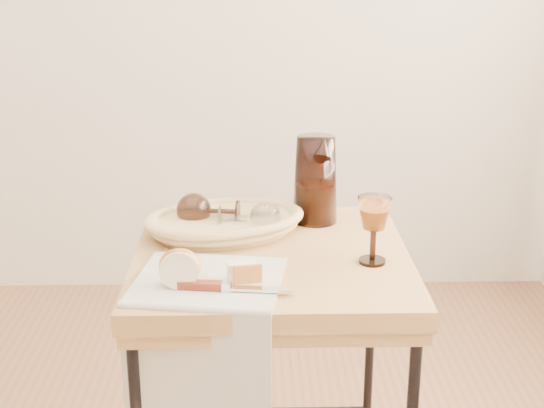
{
  "coord_description": "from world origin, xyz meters",
  "views": [
    {
      "loc": [
        0.54,
        -1.32,
        1.42
      ],
      "look_at": [
        0.58,
        0.25,
        0.89
      ],
      "focal_mm": 51.17,
      "sensor_mm": 36.0,
      "label": 1
    }
  ],
  "objects_px": {
    "tea_towel": "(208,281)",
    "table_knife": "(231,286)",
    "wine_goblet": "(374,230)",
    "apple_half": "(180,267)",
    "side_table": "(272,403)",
    "bread_basket": "(225,225)",
    "goblet_lying_a": "(212,211)",
    "goblet_lying_b": "(246,218)",
    "pitcher": "(315,179)"
  },
  "relations": [
    {
      "from": "goblet_lying_a",
      "to": "side_table",
      "type": "bearing_deg",
      "value": 144.87
    },
    {
      "from": "goblet_lying_b",
      "to": "table_knife",
      "type": "bearing_deg",
      "value": -95.28
    },
    {
      "from": "wine_goblet",
      "to": "table_knife",
      "type": "xyz_separation_m",
      "value": [
        -0.3,
        -0.15,
        -0.06
      ]
    },
    {
      "from": "tea_towel",
      "to": "goblet_lying_b",
      "type": "bearing_deg",
      "value": 82.08
    },
    {
      "from": "wine_goblet",
      "to": "apple_half",
      "type": "height_order",
      "value": "wine_goblet"
    },
    {
      "from": "tea_towel",
      "to": "wine_goblet",
      "type": "xyz_separation_m",
      "value": [
        0.35,
        0.09,
        0.07
      ]
    },
    {
      "from": "bread_basket",
      "to": "goblet_lying_b",
      "type": "xyz_separation_m",
      "value": [
        0.05,
        -0.02,
        0.02
      ]
    },
    {
      "from": "bread_basket",
      "to": "apple_half",
      "type": "xyz_separation_m",
      "value": [
        -0.08,
        -0.3,
        0.02
      ]
    },
    {
      "from": "wine_goblet",
      "to": "table_knife",
      "type": "height_order",
      "value": "wine_goblet"
    },
    {
      "from": "apple_half",
      "to": "table_knife",
      "type": "relative_size",
      "value": 0.38
    },
    {
      "from": "goblet_lying_b",
      "to": "pitcher",
      "type": "relative_size",
      "value": 0.47
    },
    {
      "from": "goblet_lying_a",
      "to": "goblet_lying_b",
      "type": "relative_size",
      "value": 1.13
    },
    {
      "from": "tea_towel",
      "to": "wine_goblet",
      "type": "height_order",
      "value": "wine_goblet"
    },
    {
      "from": "bread_basket",
      "to": "goblet_lying_a",
      "type": "bearing_deg",
      "value": 137.23
    },
    {
      "from": "tea_towel",
      "to": "table_knife",
      "type": "xyz_separation_m",
      "value": [
        0.05,
        -0.05,
        0.01
      ]
    },
    {
      "from": "bread_basket",
      "to": "table_knife",
      "type": "relative_size",
      "value": 1.5
    },
    {
      "from": "goblet_lying_a",
      "to": "pitcher",
      "type": "xyz_separation_m",
      "value": [
        0.25,
        0.08,
        0.05
      ]
    },
    {
      "from": "side_table",
      "to": "goblet_lying_b",
      "type": "height_order",
      "value": "goblet_lying_b"
    },
    {
      "from": "tea_towel",
      "to": "wine_goblet",
      "type": "bearing_deg",
      "value": 23.6
    },
    {
      "from": "side_table",
      "to": "goblet_lying_a",
      "type": "bearing_deg",
      "value": 136.66
    },
    {
      "from": "tea_towel",
      "to": "goblet_lying_b",
      "type": "distance_m",
      "value": 0.27
    },
    {
      "from": "bread_basket",
      "to": "table_knife",
      "type": "height_order",
      "value": "bread_basket"
    },
    {
      "from": "wine_goblet",
      "to": "table_knife",
      "type": "bearing_deg",
      "value": -153.86
    },
    {
      "from": "wine_goblet",
      "to": "goblet_lying_b",
      "type": "bearing_deg",
      "value": 149.94
    },
    {
      "from": "side_table",
      "to": "apple_half",
      "type": "relative_size",
      "value": 9.16
    },
    {
      "from": "pitcher",
      "to": "wine_goblet",
      "type": "distance_m",
      "value": 0.29
    },
    {
      "from": "tea_towel",
      "to": "wine_goblet",
      "type": "distance_m",
      "value": 0.37
    },
    {
      "from": "side_table",
      "to": "bread_basket",
      "type": "relative_size",
      "value": 2.31
    },
    {
      "from": "apple_half",
      "to": "tea_towel",
      "type": "bearing_deg",
      "value": 24.39
    },
    {
      "from": "side_table",
      "to": "apple_half",
      "type": "height_order",
      "value": "apple_half"
    },
    {
      "from": "table_knife",
      "to": "side_table",
      "type": "bearing_deg",
      "value": 74.94
    },
    {
      "from": "wine_goblet",
      "to": "tea_towel",
      "type": "bearing_deg",
      "value": -164.84
    },
    {
      "from": "tea_towel",
      "to": "goblet_lying_b",
      "type": "height_order",
      "value": "goblet_lying_b"
    },
    {
      "from": "goblet_lying_a",
      "to": "wine_goblet",
      "type": "bearing_deg",
      "value": 159.53
    },
    {
      "from": "goblet_lying_a",
      "to": "goblet_lying_b",
      "type": "bearing_deg",
      "value": 164.57
    },
    {
      "from": "goblet_lying_a",
      "to": "bread_basket",
      "type": "bearing_deg",
      "value": 161.64
    },
    {
      "from": "goblet_lying_a",
      "to": "apple_half",
      "type": "height_order",
      "value": "goblet_lying_a"
    },
    {
      "from": "side_table",
      "to": "wine_goblet",
      "type": "distance_m",
      "value": 0.51
    },
    {
      "from": "side_table",
      "to": "goblet_lying_b",
      "type": "relative_size",
      "value": 6.51
    },
    {
      "from": "tea_towel",
      "to": "apple_half",
      "type": "bearing_deg",
      "value": -147.24
    },
    {
      "from": "goblet_lying_b",
      "to": "apple_half",
      "type": "distance_m",
      "value": 0.3
    },
    {
      "from": "goblet_lying_a",
      "to": "table_knife",
      "type": "xyz_separation_m",
      "value": [
        0.05,
        -0.34,
        -0.04
      ]
    },
    {
      "from": "bread_basket",
      "to": "pitcher",
      "type": "bearing_deg",
      "value": 6.47
    },
    {
      "from": "pitcher",
      "to": "table_knife",
      "type": "distance_m",
      "value": 0.47
    },
    {
      "from": "bread_basket",
      "to": "wine_goblet",
      "type": "height_order",
      "value": "wine_goblet"
    },
    {
      "from": "side_table",
      "to": "table_knife",
      "type": "bearing_deg",
      "value": -112.05
    },
    {
      "from": "goblet_lying_b",
      "to": "apple_half",
      "type": "relative_size",
      "value": 1.41
    },
    {
      "from": "tea_towel",
      "to": "goblet_lying_b",
      "type": "relative_size",
      "value": 2.47
    },
    {
      "from": "side_table",
      "to": "wine_goblet",
      "type": "xyz_separation_m",
      "value": [
        0.21,
        -0.06,
        0.46
      ]
    },
    {
      "from": "side_table",
      "to": "apple_half",
      "type": "bearing_deg",
      "value": -135.72
    }
  ]
}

